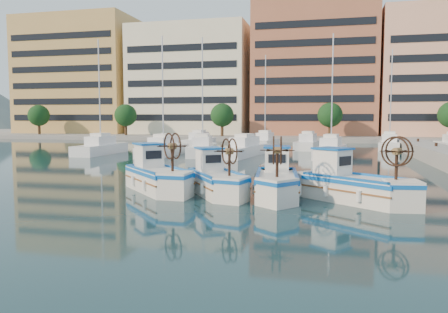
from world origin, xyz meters
The scene contains 7 objects.
ground centered at (0.00, 0.00, 0.00)m, with size 300.00×300.00×0.00m, color #193B41.
waterfront centered at (9.23, 65.04, 11.10)m, with size 180.00×40.00×25.60m.
yacht_marina centered at (-3.16, 27.39, 0.53)m, with size 38.87×23.71×11.50m.
fishing_boat_a centered at (-4.58, 0.90, 0.82)m, with size 4.52×4.67×2.98m.
fishing_boat_b centered at (-1.45, 0.63, 0.77)m, with size 3.81×4.55×2.78m.
fishing_boat_c centered at (1.46, 0.71, 0.80)m, with size 2.40×4.76×2.90m.
fishing_boat_d centered at (4.84, 0.20, 0.81)m, with size 4.72×4.25×2.93m.
Camera 1 is at (3.75, -19.46, 3.64)m, focal length 35.00 mm.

